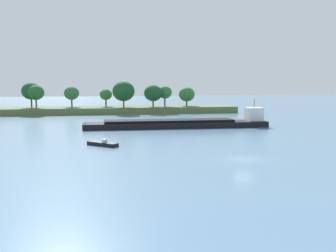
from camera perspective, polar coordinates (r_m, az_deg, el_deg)
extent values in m
plane|color=slate|center=(51.77, 10.61, -4.60)|extent=(400.00, 400.00, 0.00)
cube|color=#566B3D|center=(121.78, -8.31, 2.24)|extent=(76.11, 12.07, 1.86)
cylinder|color=#513823|center=(123.40, -18.61, 3.06)|extent=(0.44, 0.44, 2.59)
ellipsoid|color=#194C23|center=(123.26, -18.67, 4.66)|extent=(5.43, 5.43, 4.88)
cylinder|color=#513823|center=(121.17, -18.01, 3.01)|extent=(0.44, 0.44, 2.52)
ellipsoid|color=#235B28|center=(121.04, -18.06, 4.48)|extent=(4.65, 4.65, 4.19)
cylinder|color=#513823|center=(123.92, -13.35, 3.16)|extent=(0.44, 0.44, 2.28)
ellipsoid|color=#2D6B33|center=(123.79, -13.39, 4.51)|extent=(4.42, 4.42, 3.98)
cylinder|color=#513823|center=(124.17, -8.70, 3.23)|extent=(0.44, 0.44, 2.09)
ellipsoid|color=#2D6B33|center=(124.05, -8.72, 4.39)|extent=(3.69, 3.69, 3.32)
cylinder|color=#513823|center=(119.25, -6.24, 3.14)|extent=(0.44, 0.44, 2.12)
ellipsoid|color=#194C23|center=(119.09, -6.27, 4.88)|extent=(6.44, 6.44, 5.80)
cylinder|color=#513823|center=(120.64, -2.10, 3.17)|extent=(0.44, 0.44, 1.93)
ellipsoid|color=#194C23|center=(120.50, -2.11, 4.64)|extent=(5.36, 5.36, 4.82)
cylinder|color=#513823|center=(122.44, -0.46, 3.36)|extent=(0.44, 0.44, 2.54)
ellipsoid|color=#2D6B33|center=(122.31, -0.46, 4.75)|extent=(4.26, 4.26, 3.84)
cylinder|color=#513823|center=(125.61, 2.64, 3.22)|extent=(0.44, 0.44, 1.58)
ellipsoid|color=#2D6B33|center=(125.48, 2.65, 4.47)|extent=(4.92, 4.92, 4.42)
cube|color=black|center=(84.29, 1.19, 0.19)|extent=(38.23, 6.61, 1.17)
cube|color=black|center=(83.95, 0.18, 0.74)|extent=(26.78, 5.49, 0.50)
cube|color=white|center=(88.63, 11.98, 1.65)|extent=(3.27, 3.23, 2.80)
cylinder|color=#333338|center=(88.47, 12.02, 3.13)|extent=(0.12, 0.12, 1.80)
cube|color=black|center=(83.06, -11.58, 0.00)|extent=(1.00, 4.32, 1.05)
cube|color=black|center=(61.76, -9.17, -2.51)|extent=(4.71, 4.58, 0.55)
cube|color=white|center=(61.42, -8.91, -2.06)|extent=(0.81, 0.82, 0.50)
cube|color=black|center=(63.66, -11.02, -2.27)|extent=(0.42, 0.42, 0.56)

